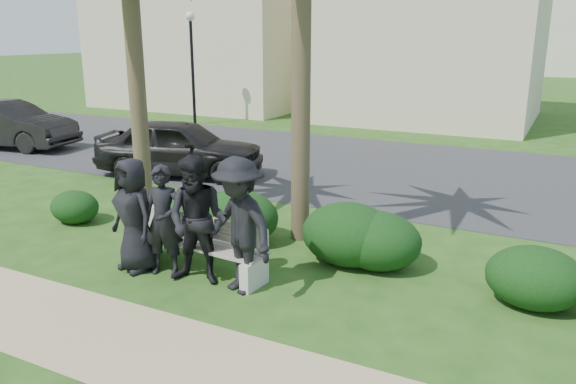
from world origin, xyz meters
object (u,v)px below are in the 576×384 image
object	(u,v)px
man_c	(198,221)
car_a	(180,147)
man_a	(134,215)
street_lamp	(192,48)
park_bench	(198,248)
man_b	(163,221)
man_d	(239,226)
car_b	(8,125)

from	to	relation	value
man_c	car_a	distance (m)	6.58
man_a	man_c	world-z (taller)	man_c
street_lamp	park_bench	distance (m)	14.77
street_lamp	man_b	distance (m)	14.72
street_lamp	man_b	bearing A→B (deg)	-55.51
man_b	man_d	xyz separation A→B (m)	(1.30, 0.01, 0.13)
man_b	man_c	bearing A→B (deg)	-20.16
street_lamp	car_a	size ratio (longest dim) A/B	1.02
park_bench	man_d	distance (m)	1.14
street_lamp	car_b	distance (m)	7.30
man_c	man_d	xyz separation A→B (m)	(0.66, 0.04, 0.02)
man_a	man_d	distance (m)	1.80
street_lamp	park_bench	size ratio (longest dim) A/B	1.85
street_lamp	man_d	distance (m)	15.46
street_lamp	car_b	xyz separation A→B (m)	(-2.35, -6.55, -2.22)
park_bench	man_b	size ratio (longest dim) A/B	1.39
man_a	man_b	bearing A→B (deg)	24.67
man_c	man_d	world-z (taller)	man_d
street_lamp	park_bench	world-z (taller)	street_lamp
park_bench	street_lamp	bearing A→B (deg)	130.90
man_a	man_b	distance (m)	0.50
man_c	car_b	distance (m)	12.51
man_b	car_b	xyz separation A→B (m)	(-10.60, 5.46, -0.11)
man_c	street_lamp	bearing A→B (deg)	114.72
man_d	car_b	bearing A→B (deg)	174.22
man_c	man_d	distance (m)	0.66
man_c	man_d	size ratio (longest dim) A/B	0.98
man_a	man_d	bearing A→B (deg)	18.34
car_a	man_b	bearing A→B (deg)	-160.01
car_b	car_a	bearing A→B (deg)	-102.80
man_d	car_b	size ratio (longest dim) A/B	0.44
park_bench	man_c	world-z (taller)	man_c
street_lamp	man_c	bearing A→B (deg)	-53.54
man_c	park_bench	bearing A→B (deg)	117.77
car_a	street_lamp	bearing A→B (deg)	18.35
man_a	car_a	world-z (taller)	man_a
man_b	car_b	size ratio (longest dim) A/B	0.38
park_bench	car_a	world-z (taller)	car_a
man_d	man_c	bearing A→B (deg)	-157.88
street_lamp	man_b	size ratio (longest dim) A/B	2.58
man_a	car_a	xyz separation A→B (m)	(-3.08, 5.10, -0.16)
car_b	man_c	bearing A→B (deg)	-125.29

